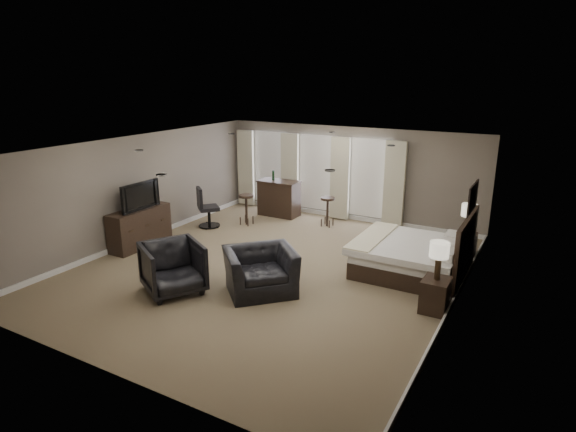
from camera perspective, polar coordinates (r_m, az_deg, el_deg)
The scene contains 16 objects.
room at distance 9.86m, azimuth -2.15°, elevation 0.70°, with size 7.60×8.60×2.64m.
window_bay at distance 13.86m, azimuth 3.20°, elevation 4.93°, with size 5.25×0.20×2.30m.
bed at distance 10.20m, azimuth 14.19°, elevation -2.93°, with size 2.14×2.04×1.36m, color silver.
nightstand_near at distance 8.85m, azimuth 17.05°, elevation -8.94°, with size 0.44×0.54×0.59m, color black.
nightstand_far at distance 11.51m, azimuth 20.27°, elevation -3.32°, with size 0.42×0.52×0.56m, color black.
lamp_near at distance 8.60m, azimuth 17.40°, elevation -5.12°, with size 0.33×0.33×0.68m, color beige.
lamp_far at distance 11.33m, azimuth 20.59°, elevation -0.35°, with size 0.33×0.33×0.68m, color beige.
wall_art at distance 9.69m, azimuth 21.01°, elevation 2.05°, with size 0.04×0.96×0.56m, color slate.
dresser at distance 11.99m, azimuth -17.14°, elevation -1.32°, with size 0.51×1.60×0.93m, color black.
tv at distance 11.84m, azimuth -17.36°, elevation 1.15°, with size 1.14×0.66×0.15m, color black.
armchair_near at distance 9.08m, azimuth -3.31°, elevation -5.69°, with size 1.28×0.83×1.12m, color black.
armchair_far at distance 9.31m, azimuth -13.49°, elevation -5.73°, with size 1.04×0.97×1.07m, color black.
bar_counter at distance 13.95m, azimuth -1.06°, elevation 2.15°, with size 1.19×0.62×1.04m, color black.
bar_stool_left at distance 13.16m, azimuth -4.95°, elevation 0.75°, with size 0.40×0.40×0.84m, color black.
bar_stool_right at distance 13.02m, azimuth 4.70°, elevation 0.50°, with size 0.38×0.38×0.80m, color black.
desk_chair at distance 13.05m, azimuth -9.38°, elevation 1.06°, with size 0.56×0.56×1.11m, color black.
Camera 1 is at (4.97, -8.08, 4.00)m, focal length 30.00 mm.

